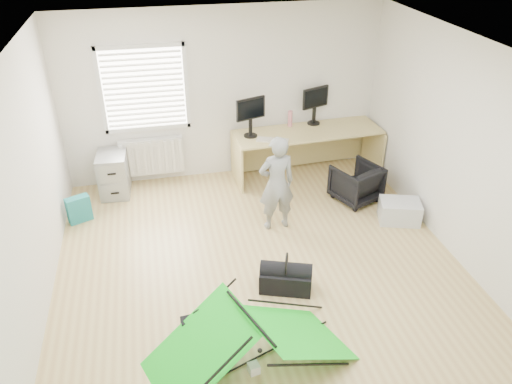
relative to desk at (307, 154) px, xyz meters
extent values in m
plane|color=tan|center=(-1.27, -2.33, -0.40)|extent=(5.50, 5.50, 0.00)
cube|color=silver|center=(-1.27, 0.42, 0.95)|extent=(5.00, 0.02, 2.70)
cube|color=silver|center=(-2.47, 0.38, 1.15)|extent=(1.20, 0.06, 1.20)
cube|color=silver|center=(-2.47, 0.34, 0.05)|extent=(1.00, 0.12, 0.60)
cube|color=tan|center=(0.00, 0.00, 0.00)|extent=(2.39, 0.88, 0.80)
cube|color=#96999B|center=(-3.07, 0.08, -0.06)|extent=(0.47, 0.60, 0.68)
cube|color=black|center=(-0.94, 0.01, 0.63)|extent=(0.49, 0.25, 0.46)
cube|color=black|center=(0.18, 0.27, 0.63)|extent=(0.48, 0.26, 0.46)
cube|color=beige|center=(-0.64, -0.24, 0.41)|extent=(0.51, 0.34, 0.02)
cylinder|color=#D37683|center=(-0.23, 0.25, 0.53)|extent=(0.09, 0.09, 0.26)
imported|color=black|center=(0.50, -0.90, -0.11)|extent=(0.82, 0.82, 0.58)
imported|color=gray|center=(-0.86, -1.34, 0.29)|extent=(0.53, 0.37, 1.38)
cube|color=silver|center=(0.90, -1.58, -0.24)|extent=(0.65, 0.54, 0.31)
cube|color=teal|center=(-3.56, -0.61, -0.21)|extent=(0.36, 0.26, 0.39)
cube|color=black|center=(-2.13, -3.19, -0.25)|extent=(0.43, 0.16, 0.31)
cube|color=silver|center=(-1.69, -3.74, -0.35)|extent=(0.12, 0.12, 0.10)
cube|color=black|center=(-1.07, -2.64, -0.27)|extent=(0.67, 0.49, 0.26)
camera|label=1|loc=(-2.38, -6.97, 3.61)|focal=35.00mm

